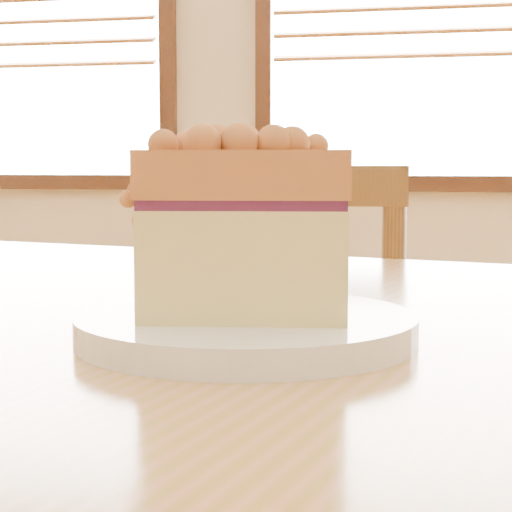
{
  "coord_description": "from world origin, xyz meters",
  "views": [
    {
      "loc": [
        0.39,
        -0.57,
        0.86
      ],
      "look_at": [
        0.27,
        -0.01,
        0.8
      ],
      "focal_mm": 62.0,
      "sensor_mm": 36.0,
      "label": 1
    }
  ],
  "objects_px": {
    "cafe_table_main": "(16,407)",
    "cafe_chair_main": "(290,428)",
    "cake_slice": "(245,225)",
    "plate": "(246,329)"
  },
  "relations": [
    {
      "from": "cafe_chair_main",
      "to": "plate",
      "type": "height_order",
      "value": "cafe_chair_main"
    },
    {
      "from": "cake_slice",
      "to": "cafe_table_main",
      "type": "bearing_deg",
      "value": 142.59
    },
    {
      "from": "cafe_chair_main",
      "to": "cake_slice",
      "type": "height_order",
      "value": "cake_slice"
    },
    {
      "from": "cafe_table_main",
      "to": "cafe_chair_main",
      "type": "bearing_deg",
      "value": 93.69
    },
    {
      "from": "cake_slice",
      "to": "plate",
      "type": "bearing_deg",
      "value": 9.53
    },
    {
      "from": "plate",
      "to": "cake_slice",
      "type": "distance_m",
      "value": 0.07
    },
    {
      "from": "cafe_table_main",
      "to": "cafe_chair_main",
      "type": "distance_m",
      "value": 0.75
    },
    {
      "from": "plate",
      "to": "cake_slice",
      "type": "xyz_separation_m",
      "value": [
        -0.0,
        -0.0,
        0.07
      ]
    },
    {
      "from": "cake_slice",
      "to": "cafe_chair_main",
      "type": "bearing_deg",
      "value": 89.15
    },
    {
      "from": "cafe_table_main",
      "to": "cafe_chair_main",
      "type": "height_order",
      "value": "cafe_chair_main"
    }
  ]
}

